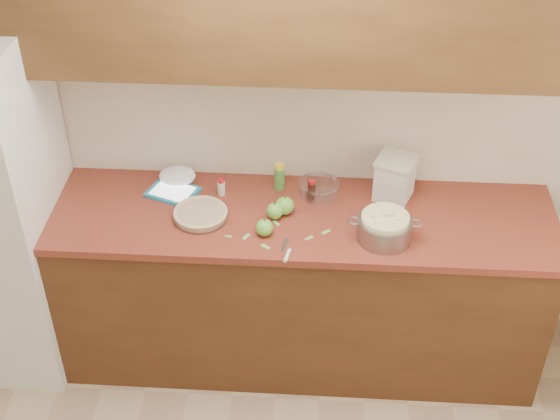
# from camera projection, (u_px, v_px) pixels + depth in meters

# --- Properties ---
(room_shell) EXTENTS (3.60, 3.60, 3.60)m
(room_shell) POSITION_uv_depth(u_px,v_px,m) (248.00, 413.00, 2.31)
(room_shell) COLOR tan
(room_shell) RESTS_ON ground
(counter_run) EXTENTS (2.64, 0.68, 0.92)m
(counter_run) POSITION_uv_depth(u_px,v_px,m) (280.00, 285.00, 3.99)
(counter_run) COLOR #552E17
(counter_run) RESTS_ON ground
(pie) EXTENTS (0.27, 0.27, 0.04)m
(pie) POSITION_uv_depth(u_px,v_px,m) (200.00, 214.00, 3.67)
(pie) COLOR silver
(pie) RESTS_ON counter_run
(colander) EXTENTS (0.34, 0.25, 0.13)m
(colander) POSITION_uv_depth(u_px,v_px,m) (384.00, 228.00, 3.53)
(colander) COLOR gray
(colander) RESTS_ON counter_run
(flour_canister) EXTENTS (0.23, 0.23, 0.22)m
(flour_canister) POSITION_uv_depth(u_px,v_px,m) (395.00, 177.00, 3.76)
(flour_canister) COLOR silver
(flour_canister) RESTS_ON counter_run
(tablet) EXTENTS (0.28, 0.25, 0.02)m
(tablet) POSITION_uv_depth(u_px,v_px,m) (173.00, 192.00, 3.84)
(tablet) COLOR teal
(tablet) RESTS_ON counter_run
(paring_knife) EXTENTS (0.05, 0.17, 0.02)m
(paring_knife) POSITION_uv_depth(u_px,v_px,m) (287.00, 254.00, 3.46)
(paring_knife) COLOR gray
(paring_knife) RESTS_ON counter_run
(lemon_bottle) EXTENTS (0.05, 0.05, 0.14)m
(lemon_bottle) POSITION_uv_depth(u_px,v_px,m) (279.00, 177.00, 3.84)
(lemon_bottle) COLOR #4C8C38
(lemon_bottle) RESTS_ON counter_run
(cinnamon_shaker) EXTENTS (0.04, 0.04, 0.09)m
(cinnamon_shaker) POSITION_uv_depth(u_px,v_px,m) (221.00, 187.00, 3.81)
(cinnamon_shaker) COLOR beige
(cinnamon_shaker) RESTS_ON counter_run
(vanilla_bottle) EXTENTS (0.04, 0.04, 0.10)m
(vanilla_bottle) POSITION_uv_depth(u_px,v_px,m) (312.00, 190.00, 3.78)
(vanilla_bottle) COLOR black
(vanilla_bottle) RESTS_ON counter_run
(mixing_bowl) EXTENTS (0.20, 0.20, 0.07)m
(mixing_bowl) POSITION_uv_depth(u_px,v_px,m) (319.00, 188.00, 3.81)
(mixing_bowl) COLOR silver
(mixing_bowl) RESTS_ON counter_run
(paper_towel) EXTENTS (0.21, 0.19, 0.08)m
(paper_towel) POSITION_uv_depth(u_px,v_px,m) (177.00, 176.00, 3.90)
(paper_towel) COLOR white
(paper_towel) RESTS_ON counter_run
(apple_left) EXTENTS (0.08, 0.08, 0.09)m
(apple_left) POSITION_uv_depth(u_px,v_px,m) (275.00, 211.00, 3.66)
(apple_left) COLOR #63AB36
(apple_left) RESTS_ON counter_run
(apple_center) EXTENTS (0.09, 0.09, 0.10)m
(apple_center) POSITION_uv_depth(u_px,v_px,m) (285.00, 206.00, 3.69)
(apple_center) COLOR #63AB36
(apple_center) RESTS_ON counter_run
(apple_front) EXTENTS (0.08, 0.08, 0.09)m
(apple_front) POSITION_uv_depth(u_px,v_px,m) (264.00, 228.00, 3.56)
(apple_front) COLOR #63AB36
(apple_front) RESTS_ON counter_run
(peel_a) EXTENTS (0.04, 0.05, 0.00)m
(peel_a) POSITION_uv_depth(u_px,v_px,m) (246.00, 237.00, 3.57)
(peel_a) COLOR #84B859
(peel_a) RESTS_ON counter_run
(peel_b) EXTENTS (0.05, 0.04, 0.00)m
(peel_b) POSITION_uv_depth(u_px,v_px,m) (326.00, 232.00, 3.60)
(peel_b) COLOR #84B859
(peel_b) RESTS_ON counter_run
(peel_c) EXTENTS (0.03, 0.02, 0.00)m
(peel_c) POSITION_uv_depth(u_px,v_px,m) (228.00, 236.00, 3.57)
(peel_c) COLOR #84B859
(peel_c) RESTS_ON counter_run
(peel_d) EXTENTS (0.04, 0.04, 0.00)m
(peel_d) POSITION_uv_depth(u_px,v_px,m) (276.00, 223.00, 3.65)
(peel_d) COLOR #84B859
(peel_d) RESTS_ON counter_run
(peel_e) EXTENTS (0.05, 0.04, 0.00)m
(peel_e) POSITION_uv_depth(u_px,v_px,m) (266.00, 247.00, 3.51)
(peel_e) COLOR #84B859
(peel_e) RESTS_ON counter_run
(peel_f) EXTENTS (0.04, 0.04, 0.00)m
(peel_f) POSITION_uv_depth(u_px,v_px,m) (309.00, 238.00, 3.56)
(peel_f) COLOR #84B859
(peel_f) RESTS_ON counter_run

